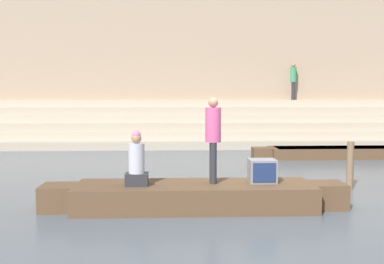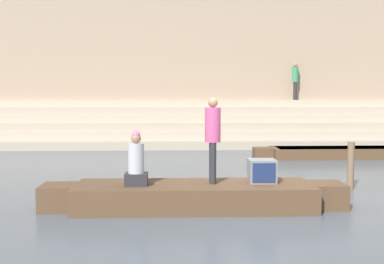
# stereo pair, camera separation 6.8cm
# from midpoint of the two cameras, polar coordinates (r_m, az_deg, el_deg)

# --- Properties ---
(ground_plane) EXTENTS (120.00, 120.00, 0.00)m
(ground_plane) POSITION_cam_midpoint_polar(r_m,az_deg,el_deg) (9.46, 7.54, -8.66)
(ground_plane) COLOR #4C5660
(ghat_steps) EXTENTS (36.00, 3.70, 1.96)m
(ghat_steps) POSITION_cam_midpoint_polar(r_m,az_deg,el_deg) (20.12, 2.43, 0.50)
(ghat_steps) COLOR tan
(ghat_steps) RESTS_ON ground
(back_wall) EXTENTS (34.20, 1.28, 8.34)m
(back_wall) POSITION_cam_midpoint_polar(r_m,az_deg,el_deg) (22.08, 2.07, 9.80)
(back_wall) COLOR tan
(back_wall) RESTS_ON ground
(rowboat_main) EXTENTS (5.82, 1.38, 0.48)m
(rowboat_main) POSITION_cam_midpoint_polar(r_m,az_deg,el_deg) (8.70, 0.49, -8.06)
(rowboat_main) COLOR brown
(rowboat_main) RESTS_ON ground
(person_standing) EXTENTS (0.30, 0.30, 1.65)m
(person_standing) POSITION_cam_midpoint_polar(r_m,az_deg,el_deg) (8.62, 2.88, -0.21)
(person_standing) COLOR #28282D
(person_standing) RESTS_ON rowboat_main
(person_rowing) EXTENTS (0.42, 0.33, 1.04)m
(person_rowing) POSITION_cam_midpoint_polar(r_m,az_deg,el_deg) (8.51, -6.87, -3.93)
(person_rowing) COLOR #28282D
(person_rowing) RESTS_ON rowboat_main
(tv_set) EXTENTS (0.52, 0.45, 0.45)m
(tv_set) POSITION_cam_midpoint_polar(r_m,az_deg,el_deg) (8.86, 9.09, -4.91)
(tv_set) COLOR slate
(tv_set) RESTS_ON rowboat_main
(moored_boat_shore) EXTENTS (5.74, 1.15, 0.37)m
(moored_boat_shore) POSITION_cam_midpoint_polar(r_m,az_deg,el_deg) (16.39, 17.92, -2.47)
(moored_boat_shore) COLOR brown
(moored_boat_shore) RESTS_ON ground
(mooring_post) EXTENTS (0.16, 0.16, 1.11)m
(mooring_post) POSITION_cam_midpoint_polar(r_m,az_deg,el_deg) (11.04, 19.67, -4.04)
(mooring_post) COLOR brown
(mooring_post) RESTS_ON ground
(person_on_steps) EXTENTS (0.28, 0.28, 1.74)m
(person_on_steps) POSITION_cam_midpoint_polar(r_m,az_deg,el_deg) (21.78, 13.05, 6.68)
(person_on_steps) COLOR #28282D
(person_on_steps) RESTS_ON ghat_steps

